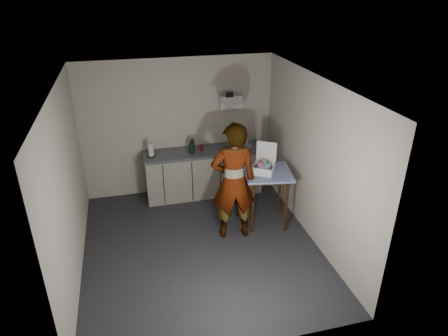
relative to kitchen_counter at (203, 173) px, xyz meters
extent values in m
plane|color=#252529|center=(-0.40, -1.70, -0.43)|extent=(4.00, 4.00, 0.00)
cube|color=beige|center=(-0.40, 0.29, 0.87)|extent=(3.60, 0.02, 2.60)
cube|color=beige|center=(1.39, -1.70, 0.87)|extent=(0.02, 4.00, 2.60)
cube|color=beige|center=(-2.19, -1.70, 0.87)|extent=(0.02, 4.00, 2.60)
cube|color=white|center=(-0.40, -1.70, 2.17)|extent=(3.60, 4.00, 0.01)
cube|color=black|center=(0.00, 0.00, -0.39)|extent=(2.20, 0.52, 0.08)
cube|color=#B4AFA0|center=(0.00, 0.00, 0.00)|extent=(2.20, 0.58, 0.86)
cube|color=#51555C|center=(0.00, 0.00, 0.46)|extent=(2.24, 0.62, 0.05)
cube|color=black|center=(-0.80, -0.29, 0.00)|extent=(0.02, 0.01, 0.80)
cube|color=black|center=(-0.27, -0.29, 0.00)|extent=(0.02, 0.01, 0.80)
cube|color=black|center=(0.27, -0.29, 0.00)|extent=(0.01, 0.01, 0.80)
cube|color=black|center=(0.80, -0.29, 0.00)|extent=(0.02, 0.01, 0.80)
cube|color=white|center=(0.60, 0.22, 1.32)|extent=(0.42, 0.16, 0.24)
cube|color=white|center=(0.60, 0.27, 1.18)|extent=(0.30, 0.06, 0.04)
cube|color=black|center=(0.55, 0.13, 1.48)|extent=(0.14, 0.02, 0.10)
cylinder|color=#37200C|center=(0.51, -1.51, 0.02)|extent=(0.05, 0.05, 0.90)
cylinder|color=#37200C|center=(1.06, -1.60, 0.02)|extent=(0.05, 0.05, 0.90)
cylinder|color=#37200C|center=(0.61, -0.96, 0.02)|extent=(0.05, 0.05, 0.90)
cylinder|color=#37200C|center=(1.15, -1.06, 0.02)|extent=(0.05, 0.05, 0.90)
cube|color=#37200C|center=(0.83, -1.28, 0.50)|extent=(0.77, 0.77, 0.04)
cube|color=#19309B|center=(0.83, -1.28, 0.54)|extent=(0.88, 0.88, 0.03)
imported|color=#B2A593|center=(0.18, -1.49, 0.55)|extent=(0.75, 0.53, 1.96)
imported|color=black|center=(-0.23, -0.06, 0.62)|extent=(0.14, 0.14, 0.27)
cylinder|color=red|center=(-0.03, 0.00, 0.54)|extent=(0.06, 0.06, 0.12)
cylinder|color=black|center=(-0.19, -0.02, 0.61)|extent=(0.07, 0.07, 0.25)
cylinder|color=black|center=(-0.96, -0.03, 0.49)|extent=(0.14, 0.14, 0.01)
cylinder|color=white|center=(-0.96, -0.03, 0.62)|extent=(0.10, 0.10, 0.24)
cube|color=silver|center=(0.73, 0.06, 0.49)|extent=(0.41, 0.31, 0.02)
cylinder|color=silver|center=(0.55, -0.07, 0.64)|extent=(0.01, 0.01, 0.27)
cylinder|color=silver|center=(0.92, -0.07, 0.64)|extent=(0.01, 0.01, 0.27)
cylinder|color=silver|center=(0.55, 0.19, 0.64)|extent=(0.01, 0.01, 0.27)
cylinder|color=silver|center=(0.92, 0.19, 0.64)|extent=(0.01, 0.01, 0.27)
cylinder|color=white|center=(0.63, 0.06, 0.62)|extent=(0.05, 0.23, 0.22)
cylinder|color=white|center=(0.71, 0.06, 0.62)|extent=(0.05, 0.23, 0.22)
cylinder|color=white|center=(0.80, 0.06, 0.62)|extent=(0.05, 0.23, 0.22)
cube|color=white|center=(0.75, -1.28, 0.56)|extent=(0.46, 0.46, 0.01)
cube|color=white|center=(0.67, -1.42, 0.63)|extent=(0.29, 0.18, 0.12)
cube|color=white|center=(0.84, -1.14, 0.63)|extent=(0.29, 0.18, 0.12)
cube|color=white|center=(0.62, -1.20, 0.63)|extent=(0.18, 0.29, 0.12)
cube|color=white|center=(0.89, -1.37, 0.63)|extent=(0.18, 0.29, 0.12)
cube|color=white|center=(0.84, -1.14, 0.85)|extent=(0.29, 0.19, 0.33)
cylinder|color=silver|center=(0.75, -1.28, 0.63)|extent=(0.22, 0.22, 0.12)
sphere|color=#EA568D|center=(0.68, -1.29, 0.71)|extent=(0.08, 0.08, 0.08)
sphere|color=#578AED|center=(0.78, -1.35, 0.71)|extent=(0.08, 0.08, 0.08)
sphere|color=#50C35A|center=(0.78, -1.23, 0.71)|extent=(0.08, 0.08, 0.08)
sphere|color=#EA568D|center=(0.74, -1.21, 0.71)|extent=(0.08, 0.08, 0.08)
camera|label=1|loc=(-1.32, -6.79, 3.46)|focal=32.00mm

